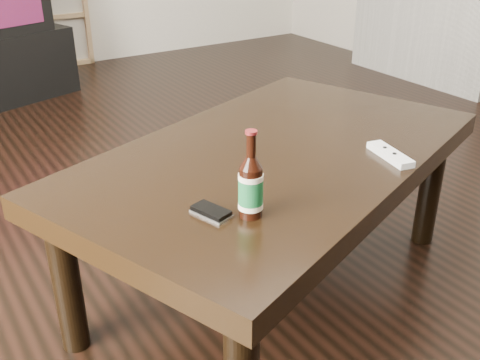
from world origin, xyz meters
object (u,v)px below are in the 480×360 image
phone (211,212)px  remote (390,154)px  coffee_table (276,169)px  beer_bottle (251,187)px

phone → remote: (0.61, 0.01, 0.00)m
coffee_table → remote: (0.24, -0.23, 0.08)m
beer_bottle → remote: 0.54m
beer_bottle → phone: size_ratio=1.99×
beer_bottle → coffee_table: bearing=45.2°
coffee_table → phone: bearing=-147.0°
coffee_table → beer_bottle: 0.44m
remote → beer_bottle: bearing=-161.9°
phone → remote: bearing=-16.3°
coffee_table → phone: 0.45m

